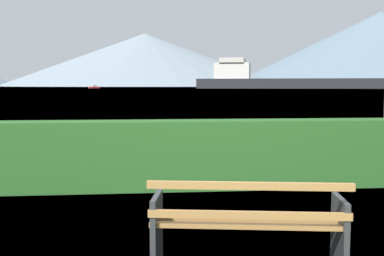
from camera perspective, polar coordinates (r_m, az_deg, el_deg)
The scene contains 6 objects.
water_surface at distance 313.41m, azimuth -5.51°, elevation 4.84°, with size 620.00×620.00×0.00m, color slate.
park_bench at distance 4.44m, azimuth 6.62°, elevation -11.34°, with size 1.82×0.84×0.87m.
hedge_row at distance 7.83m, azimuth 1.19°, elevation -3.14°, with size 10.43×0.63×1.11m, color #285B23.
cargo_ship_large at distance 221.46m, azimuth 10.38°, elevation 5.65°, with size 88.38×37.21×13.91m.
fishing_boat_near at distance 236.10m, azimuth -11.59°, elevation 4.79°, with size 5.32×4.33×1.57m.
distant_hills at distance 565.97m, azimuth 3.36°, elevation 8.65°, with size 897.29×367.25×87.34m.
Camera 1 is at (-0.93, -4.22, 1.69)m, focal length 44.76 mm.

